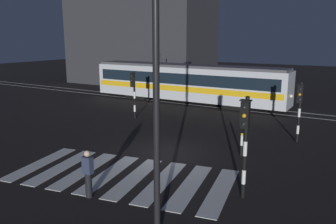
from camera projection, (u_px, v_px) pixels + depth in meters
ground_plane at (164, 153)px, 16.77m from camera, size 120.00×120.00×0.00m
rail_near at (242, 110)px, 26.51m from camera, size 80.00×0.12×0.03m
rail_far at (248, 107)px, 27.72m from camera, size 80.00×0.12×0.03m
crosswalk_zebra at (122, 175)px, 14.01m from camera, size 9.39×5.74×0.02m
traffic_light_corner_near_right at (245, 133)px, 11.54m from camera, size 0.36×0.42×3.60m
traffic_light_corner_far_right at (300, 103)px, 17.99m from camera, size 0.36×0.42×3.22m
traffic_light_corner_far_left at (134, 88)px, 23.44m from camera, size 0.36×0.42×3.25m
street_lamp_near_kerb at (151, 73)px, 8.65m from camera, size 0.44×1.21×7.33m
tram at (186, 82)px, 29.35m from camera, size 17.34×2.58×4.15m
pedestrian_waiting_at_kerb at (88, 173)px, 11.97m from camera, size 0.36×0.24×1.71m
bollard_island_edge at (242, 144)px, 16.28m from camera, size 0.12×0.12×1.11m
building_backdrop at (140, 36)px, 40.94m from camera, size 16.70×8.00×11.30m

